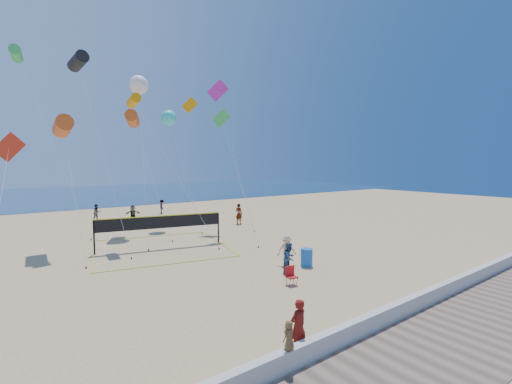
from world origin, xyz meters
TOP-DOWN VIEW (x-y plane):
  - ground at (0.00, 0.00)m, footprint 120.00×120.00m
  - ocean at (0.00, 62.00)m, footprint 140.00×50.00m
  - seawall at (0.00, -3.00)m, footprint 32.00×0.30m
  - boardwalk at (0.00, -5.00)m, footprint 32.00×3.60m
  - woman at (-1.08, -2.51)m, footprint 0.61×0.42m
  - toddler at (-1.91, -3.03)m, footprint 0.44×0.33m
  - bystander_a at (3.70, 3.24)m, footprint 0.95×0.85m
  - bystander_b at (4.61, 4.47)m, footprint 1.26×1.02m
  - far_person_1 at (1.92, 24.10)m, footprint 1.58×0.79m
  - far_person_2 at (9.68, 17.07)m, footprint 0.72×0.84m
  - far_person_3 at (-0.81, 26.77)m, footprint 0.95×0.82m
  - far_person_4 at (6.37, 28.12)m, footprint 0.76×1.10m
  - camp_chair at (2.66, 1.96)m, footprint 0.55×0.66m
  - trash_barrel at (5.34, 3.63)m, footprint 0.78×0.78m
  - volleyball_net at (0.29, 12.36)m, footprint 9.84×9.73m
  - kite_0 at (-4.72, 16.32)m, footprint 1.12×7.31m
  - kite_1 at (-3.53, 17.00)m, footprint 2.04×7.32m
  - kite_2 at (-0.41, 15.08)m, footprint 4.10×6.29m
  - kite_3 at (-7.78, 11.68)m, footprint 1.96×7.24m
  - kite_4 at (6.01, 13.62)m, footprint 1.56×5.58m
  - kite_5 at (7.71, 17.12)m, footprint 1.88×4.68m
  - kite_6 at (1.45, 19.77)m, footprint 3.10×8.65m
  - kite_7 at (4.22, 20.24)m, footprint 1.79×6.48m
  - kite_8 at (-6.82, 23.43)m, footprint 4.36×6.78m
  - kite_9 at (8.04, 24.02)m, footprint 3.80×3.99m
  - kite_10 at (0.74, 19.39)m, footprint 1.84×7.10m

SIDE VIEW (x-z plane):
  - ground at x=0.00m, z-range 0.00..0.00m
  - ocean at x=0.00m, z-range 0.00..0.03m
  - boardwalk at x=0.00m, z-range 0.00..0.03m
  - seawall at x=0.00m, z-range 0.00..0.60m
  - camp_chair at x=2.66m, z-range 0.00..0.97m
  - trash_barrel at x=5.34m, z-range 0.00..0.98m
  - far_person_4 at x=6.37m, z-range 0.00..1.56m
  - bystander_a at x=3.70m, z-range 0.00..1.63m
  - far_person_1 at x=1.92m, z-range 0.00..1.64m
  - woman at x=-1.08m, z-range 0.00..1.64m
  - far_person_3 at x=-0.81m, z-range 0.00..1.68m
  - bystander_b at x=4.61m, z-range 0.00..1.70m
  - far_person_2 at x=9.68m, z-range 0.00..1.93m
  - toddler at x=-1.91m, z-range 0.60..1.41m
  - volleyball_net at x=0.29m, z-range 0.39..2.61m
  - kite_3 at x=-7.78m, z-range 2.49..9.79m
  - kite_0 at x=-4.72m, z-range 3.71..12.56m
  - kite_4 at x=6.01m, z-range 3.66..13.71m
  - kite_10 at x=0.74m, z-range 4.36..14.39m
  - kite_7 at x=4.22m, z-range 4.56..15.08m
  - kite_2 at x=-0.41m, z-range 4.80..15.34m
  - kite_9 at x=8.04m, z-range 4.83..17.60m
  - kite_5 at x=7.71m, z-range 5.04..18.20m
  - kite_6 at x=1.45m, z-range 5.74..18.80m
  - kite_1 at x=-3.53m, z-range 6.05..19.33m
  - kite_8 at x=-6.82m, z-range 6.82..21.57m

